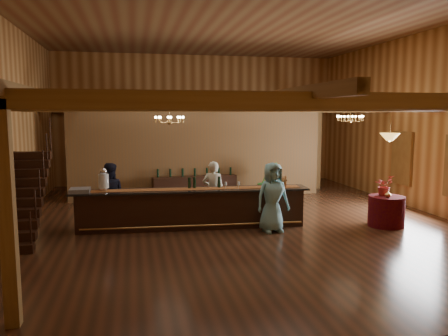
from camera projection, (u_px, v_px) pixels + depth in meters
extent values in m
plane|color=#4A2817|center=(234.00, 220.00, 12.47)|extent=(14.00, 14.00, 0.00)
plane|color=olive|center=(235.00, 21.00, 11.80)|extent=(14.00, 14.00, 0.00)
cube|color=tan|center=(198.00, 120.00, 18.94)|extent=(12.00, 0.10, 5.50)
cube|color=tan|center=(364.00, 135.00, 5.33)|extent=(12.00, 0.10, 5.50)
cube|color=tan|center=(1.00, 124.00, 10.93)|extent=(0.10, 14.00, 5.50)
cube|color=tan|center=(425.00, 122.00, 13.35)|extent=(0.10, 14.00, 5.50)
cube|color=olive|center=(315.00, 101.00, 6.74)|extent=(11.90, 0.20, 0.28)
cube|color=olive|center=(267.00, 104.00, 9.17)|extent=(11.90, 0.20, 0.28)
cube|color=olive|center=(239.00, 106.00, 11.59)|extent=(11.90, 0.20, 0.28)
cube|color=olive|center=(220.00, 108.00, 14.02)|extent=(11.90, 0.20, 0.28)
cube|color=olive|center=(207.00, 109.00, 16.45)|extent=(11.90, 0.20, 0.28)
cube|color=olive|center=(199.00, 109.00, 18.69)|extent=(11.90, 0.20, 0.28)
cube|color=olive|center=(63.00, 101.00, 11.16)|extent=(0.18, 13.90, 0.22)
cube|color=olive|center=(235.00, 102.00, 12.06)|extent=(0.18, 13.90, 0.22)
cube|color=olive|center=(382.00, 102.00, 12.97)|extent=(0.18, 13.90, 0.22)
cube|color=olive|center=(85.00, 153.00, 15.74)|extent=(0.20, 0.20, 3.20)
cube|color=olive|center=(318.00, 149.00, 17.56)|extent=(0.20, 0.20, 3.20)
cube|color=olive|center=(7.00, 216.00, 6.03)|extent=(0.20, 0.20, 3.20)
cube|color=brown|center=(199.00, 155.00, 15.58)|extent=(9.00, 0.18, 3.10)
cube|color=white|center=(402.00, 158.00, 14.46)|extent=(0.12, 1.05, 1.75)
cube|color=black|center=(10.00, 249.00, 9.42)|extent=(1.00, 0.28, 0.20)
cube|color=black|center=(12.00, 237.00, 9.67)|extent=(1.00, 0.28, 0.20)
cube|color=black|center=(15.00, 225.00, 9.91)|extent=(1.00, 0.28, 0.20)
cube|color=black|center=(18.00, 213.00, 10.16)|extent=(1.00, 0.28, 0.20)
cube|color=black|center=(20.00, 203.00, 10.41)|extent=(1.00, 0.28, 0.20)
cube|color=black|center=(23.00, 192.00, 10.66)|extent=(1.00, 0.28, 0.20)
cube|color=black|center=(25.00, 182.00, 10.90)|extent=(1.00, 0.28, 0.20)
cube|color=black|center=(27.00, 173.00, 11.15)|extent=(1.00, 0.28, 0.20)
cube|color=black|center=(29.00, 164.00, 11.40)|extent=(1.00, 0.28, 0.20)
cube|color=black|center=(31.00, 155.00, 11.65)|extent=(1.00, 0.28, 0.20)
cube|color=black|center=(228.00, 174.00, 17.95)|extent=(1.20, 0.60, 1.10)
cube|color=#8F5D2F|center=(154.00, 177.00, 17.35)|extent=(1.00, 0.60, 1.00)
cube|color=black|center=(192.00, 209.00, 11.55)|extent=(5.94, 1.00, 0.98)
cube|color=black|center=(192.00, 190.00, 11.48)|extent=(6.24, 1.14, 0.05)
cube|color=maroon|center=(192.00, 189.00, 11.48)|extent=(5.82, 0.75, 0.01)
cylinder|color=tan|center=(194.00, 226.00, 11.21)|extent=(5.70, 0.40, 0.05)
cylinder|color=silver|center=(104.00, 189.00, 11.20)|extent=(0.18, 0.18, 0.08)
cylinder|color=silver|center=(104.00, 181.00, 11.18)|extent=(0.26, 0.26, 0.36)
sphere|color=silver|center=(103.00, 171.00, 11.14)|extent=(0.18, 0.18, 0.18)
cube|color=gray|center=(80.00, 190.00, 11.02)|extent=(0.50, 0.50, 0.10)
cube|color=#8F5D2F|center=(275.00, 182.00, 11.72)|extent=(0.06, 0.06, 0.30)
cube|color=#8F5D2F|center=(285.00, 182.00, 11.78)|extent=(0.06, 0.06, 0.30)
cylinder|color=#8F5D2F|center=(280.00, 181.00, 11.75)|extent=(0.24, 0.24, 0.24)
cylinder|color=black|center=(189.00, 183.00, 11.57)|extent=(0.07, 0.07, 0.30)
cylinder|color=black|center=(194.00, 183.00, 11.59)|extent=(0.07, 0.07, 0.30)
cylinder|color=black|center=(219.00, 182.00, 11.68)|extent=(0.07, 0.07, 0.30)
cube|color=black|center=(195.00, 188.00, 15.35)|extent=(3.00, 0.82, 0.83)
cylinder|color=#510D05|center=(386.00, 211.00, 11.70)|extent=(0.94, 0.94, 0.82)
cylinder|color=tan|center=(169.00, 115.00, 12.15)|extent=(0.02, 0.02, 0.44)
sphere|color=tan|center=(169.00, 123.00, 12.18)|extent=(0.12, 0.12, 0.12)
torus|color=tan|center=(169.00, 119.00, 12.17)|extent=(0.80, 0.80, 0.04)
cylinder|color=tan|center=(350.00, 114.00, 13.50)|extent=(0.02, 0.02, 0.43)
sphere|color=tan|center=(350.00, 121.00, 13.53)|extent=(0.12, 0.12, 0.12)
torus|color=tan|center=(350.00, 118.00, 13.52)|extent=(0.80, 0.80, 0.04)
cylinder|color=tan|center=(390.00, 122.00, 11.41)|extent=(0.02, 0.02, 0.80)
cone|color=gold|center=(390.00, 137.00, 11.46)|extent=(0.52, 0.52, 0.20)
imported|color=white|center=(213.00, 191.00, 12.29)|extent=(0.71, 0.58, 1.69)
imported|color=black|center=(109.00, 194.00, 11.77)|extent=(0.87, 0.70, 1.70)
imported|color=#7BC0C8|center=(273.00, 197.00, 11.09)|extent=(0.94, 0.68, 1.79)
imported|color=#2E6921|center=(268.00, 181.00, 15.22)|extent=(0.74, 0.60, 1.34)
imported|color=#A22421|center=(384.00, 185.00, 11.75)|extent=(0.62, 0.59, 0.54)
imported|color=tan|center=(388.00, 192.00, 11.47)|extent=(0.15, 0.15, 0.28)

